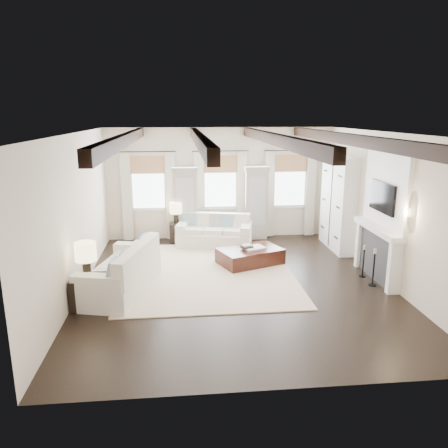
{
  "coord_description": "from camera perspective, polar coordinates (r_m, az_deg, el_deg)",
  "views": [
    {
      "loc": [
        -1.14,
        -8.74,
        3.58
      ],
      "look_at": [
        -0.18,
        0.77,
        1.15
      ],
      "focal_mm": 35.0,
      "sensor_mm": 36.0,
      "label": 1
    }
  ],
  "objects": [
    {
      "name": "area_rug",
      "position": [
        10.18,
        -2.13,
        -6.26
      ],
      "size": [
        3.84,
        4.49,
        0.02
      ],
      "primitive_type": "cube",
      "color": "beige",
      "rests_on": "ground"
    },
    {
      "name": "side_table_back",
      "position": [
        12.45,
        -6.22,
        -1.16
      ],
      "size": [
        0.38,
        0.38,
        0.57
      ],
      "primitive_type": "cube",
      "color": "black",
      "rests_on": "ground"
    },
    {
      "name": "book_upper",
      "position": [
        10.58,
        3.01,
        -2.78
      ],
      "size": [
        0.27,
        0.24,
        0.03
      ],
      "primitive_type": "cube",
      "rotation": [
        0.0,
        0.0,
        0.38
      ],
      "color": "beige",
      "rests_on": "book_lower"
    },
    {
      "name": "sofa_back",
      "position": [
        12.14,
        -1.23,
        -1.17
      ],
      "size": [
        2.17,
        1.36,
        0.86
      ],
      "color": "white",
      "rests_on": "ground"
    },
    {
      "name": "side_table_front",
      "position": [
        8.73,
        -17.25,
        -8.47
      ],
      "size": [
        0.6,
        0.6,
        0.6
      ],
      "primitive_type": "cube",
      "color": "black",
      "rests_on": "ground"
    },
    {
      "name": "candlestick_far",
      "position": [
        10.31,
        17.74,
        -4.97
      ],
      "size": [
        0.15,
        0.15,
        0.73
      ],
      "color": "black",
      "rests_on": "ground"
    },
    {
      "name": "tray",
      "position": [
        10.65,
        3.94,
        -3.11
      ],
      "size": [
        0.61,
        0.54,
        0.04
      ],
      "primitive_type": "cube",
      "rotation": [
        0.0,
        0.0,
        0.38
      ],
      "color": "white",
      "rests_on": "ottoman"
    },
    {
      "name": "book_lower",
      "position": [
        10.58,
        3.0,
        -2.99
      ],
      "size": [
        0.32,
        0.28,
        0.04
      ],
      "primitive_type": "cube",
      "rotation": [
        0.0,
        0.0,
        0.38
      ],
      "color": "#262628",
      "rests_on": "tray"
    },
    {
      "name": "sofa_left",
      "position": [
        9.24,
        -13.02,
        -6.28
      ],
      "size": [
        1.58,
        2.49,
        0.99
      ],
      "color": "white",
      "rests_on": "ground"
    },
    {
      "name": "lamp_back",
      "position": [
        12.29,
        -6.31,
        1.93
      ],
      "size": [
        0.34,
        0.34,
        0.59
      ],
      "color": "black",
      "rests_on": "side_table_back"
    },
    {
      "name": "lamp_front",
      "position": [
        8.47,
        -17.62,
        -3.71
      ],
      "size": [
        0.39,
        0.39,
        0.68
      ],
      "color": "black",
      "rests_on": "side_table_front"
    },
    {
      "name": "room_shell",
      "position": [
        9.97,
        5.28,
        4.44
      ],
      "size": [
        6.54,
        7.54,
        3.22
      ],
      "color": "beige",
      "rests_on": "ground"
    },
    {
      "name": "candlestick_near",
      "position": [
        9.85,
        18.94,
        -5.74
      ],
      "size": [
        0.17,
        0.17,
        0.82
      ],
      "color": "black",
      "rests_on": "ground"
    },
    {
      "name": "ottoman",
      "position": [
        10.69,
        3.42,
        -4.23
      ],
      "size": [
        1.7,
        1.4,
        0.39
      ],
      "primitive_type": "cube",
      "rotation": [
        0.0,
        0.0,
        0.38
      ],
      "color": "black",
      "rests_on": "ground"
    },
    {
      "name": "ground",
      "position": [
        9.51,
        1.58,
        -7.84
      ],
      "size": [
        7.5,
        7.5,
        0.0
      ],
      "primitive_type": "plane",
      "color": "black",
      "rests_on": "ground"
    }
  ]
}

